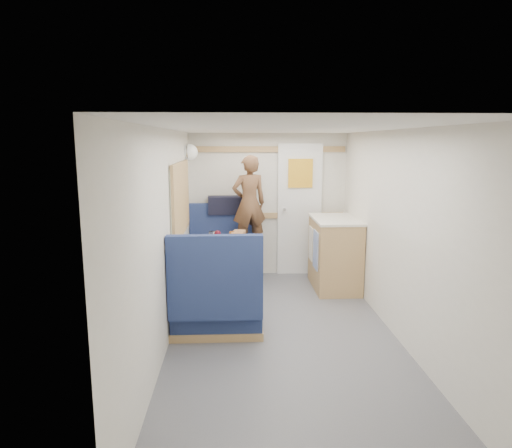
{
  "coord_description": "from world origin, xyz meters",
  "views": [
    {
      "loc": [
        -0.46,
        -4.13,
        1.89
      ],
      "look_at": [
        -0.23,
        0.9,
        0.97
      ],
      "focal_mm": 32.0,
      "sensor_mm": 36.0,
      "label": 1
    }
  ],
  "objects_px": {
    "beer_glass": "(232,236)",
    "tumbler_left": "(209,245)",
    "cheese_block": "(223,243)",
    "tumbler_mid": "(212,236)",
    "bench_near": "(217,306)",
    "tray": "(226,251)",
    "person": "(249,203)",
    "wine_glass": "(218,234)",
    "bread_loaf": "(238,236)",
    "bench_far": "(222,260)",
    "galley_counter": "(334,253)",
    "dome_light": "(190,152)",
    "pepper_grinder": "(213,241)",
    "dinette_table": "(219,257)",
    "duffel_bag": "(226,205)",
    "orange_fruit": "(239,241)"
  },
  "relations": [
    {
      "from": "duffel_bag",
      "to": "tumbler_left",
      "type": "bearing_deg",
      "value": -100.16
    },
    {
      "from": "cheese_block",
      "to": "wine_glass",
      "type": "height_order",
      "value": "wine_glass"
    },
    {
      "from": "wine_glass",
      "to": "tumbler_mid",
      "type": "distance_m",
      "value": 0.22
    },
    {
      "from": "dinette_table",
      "to": "bench_near",
      "type": "bearing_deg",
      "value": -90.0
    },
    {
      "from": "person",
      "to": "galley_counter",
      "type": "bearing_deg",
      "value": 149.47
    },
    {
      "from": "dinette_table",
      "to": "wine_glass",
      "type": "xyz_separation_m",
      "value": [
        -0.01,
        -0.02,
        0.28
      ]
    },
    {
      "from": "orange_fruit",
      "to": "beer_glass",
      "type": "distance_m",
      "value": 0.3
    },
    {
      "from": "bench_far",
      "to": "bread_loaf",
      "type": "distance_m",
      "value": 0.83
    },
    {
      "from": "galley_counter",
      "to": "dinette_table",
      "type": "bearing_deg",
      "value": -159.46
    },
    {
      "from": "dome_light",
      "to": "pepper_grinder",
      "type": "height_order",
      "value": "dome_light"
    },
    {
      "from": "beer_glass",
      "to": "duffel_bag",
      "type": "bearing_deg",
      "value": 95.17
    },
    {
      "from": "dome_light",
      "to": "galley_counter",
      "type": "xyz_separation_m",
      "value": [
        1.86,
        -0.3,
        -1.28
      ]
    },
    {
      "from": "beer_glass",
      "to": "tumbler_left",
      "type": "bearing_deg",
      "value": -116.56
    },
    {
      "from": "person",
      "to": "duffel_bag",
      "type": "xyz_separation_m",
      "value": [
        -0.31,
        0.29,
        -0.06
      ]
    },
    {
      "from": "bread_loaf",
      "to": "orange_fruit",
      "type": "bearing_deg",
      "value": -90.0
    },
    {
      "from": "person",
      "to": "tumbler_left",
      "type": "height_order",
      "value": "person"
    },
    {
      "from": "dinette_table",
      "to": "tray",
      "type": "xyz_separation_m",
      "value": [
        0.09,
        -0.36,
        0.16
      ]
    },
    {
      "from": "dome_light",
      "to": "duffel_bag",
      "type": "bearing_deg",
      "value": 30.58
    },
    {
      "from": "dome_light",
      "to": "wine_glass",
      "type": "relative_size",
      "value": 1.19
    },
    {
      "from": "bench_far",
      "to": "galley_counter",
      "type": "distance_m",
      "value": 1.51
    },
    {
      "from": "galley_counter",
      "to": "tumbler_mid",
      "type": "relative_size",
      "value": 7.71
    },
    {
      "from": "person",
      "to": "tray",
      "type": "distance_m",
      "value": 1.27
    },
    {
      "from": "cheese_block",
      "to": "beer_glass",
      "type": "xyz_separation_m",
      "value": [
        0.1,
        0.32,
        0.02
      ]
    },
    {
      "from": "bench_far",
      "to": "dome_light",
      "type": "distance_m",
      "value": 1.5
    },
    {
      "from": "tumbler_left",
      "to": "tumbler_mid",
      "type": "xyz_separation_m",
      "value": [
        0.01,
        0.45,
        -0.0
      ]
    },
    {
      "from": "tray",
      "to": "bread_loaf",
      "type": "relative_size",
      "value": 1.46
    },
    {
      "from": "wine_glass",
      "to": "bread_loaf",
      "type": "bearing_deg",
      "value": 46.2
    },
    {
      "from": "dinette_table",
      "to": "orange_fruit",
      "type": "height_order",
      "value": "orange_fruit"
    },
    {
      "from": "orange_fruit",
      "to": "bread_loaf",
      "type": "bearing_deg",
      "value": 90.0
    },
    {
      "from": "bench_near",
      "to": "cheese_block",
      "type": "height_order",
      "value": "bench_near"
    },
    {
      "from": "wine_glass",
      "to": "tumbler_left",
      "type": "height_order",
      "value": "wine_glass"
    },
    {
      "from": "dome_light",
      "to": "wine_glass",
      "type": "bearing_deg",
      "value": -66.78
    },
    {
      "from": "tray",
      "to": "beer_glass",
      "type": "bearing_deg",
      "value": 83.77
    },
    {
      "from": "person",
      "to": "cheese_block",
      "type": "relative_size",
      "value": 12.13
    },
    {
      "from": "bread_loaf",
      "to": "beer_glass",
      "type": "bearing_deg",
      "value": -171.93
    },
    {
      "from": "bench_near",
      "to": "tray",
      "type": "height_order",
      "value": "bench_near"
    },
    {
      "from": "cheese_block",
      "to": "bread_loaf",
      "type": "bearing_deg",
      "value": 61.92
    },
    {
      "from": "wine_glass",
      "to": "beer_glass",
      "type": "height_order",
      "value": "wine_glass"
    },
    {
      "from": "dinette_table",
      "to": "bench_far",
      "type": "bearing_deg",
      "value": 90.0
    },
    {
      "from": "orange_fruit",
      "to": "person",
      "type": "bearing_deg",
      "value": 80.76
    },
    {
      "from": "duffel_bag",
      "to": "tumbler_mid",
      "type": "xyz_separation_m",
      "value": [
        -0.16,
        -0.95,
        -0.24
      ]
    },
    {
      "from": "cheese_block",
      "to": "bread_loaf",
      "type": "relative_size",
      "value": 0.42
    },
    {
      "from": "wine_glass",
      "to": "bread_loaf",
      "type": "height_order",
      "value": "wine_glass"
    },
    {
      "from": "cheese_block",
      "to": "tumbler_mid",
      "type": "xyz_separation_m",
      "value": [
        -0.14,
        0.28,
        0.02
      ]
    },
    {
      "from": "dinette_table",
      "to": "beer_glass",
      "type": "relative_size",
      "value": 8.8
    },
    {
      "from": "galley_counter",
      "to": "beer_glass",
      "type": "relative_size",
      "value": 8.8
    },
    {
      "from": "person",
      "to": "tumbler_mid",
      "type": "distance_m",
      "value": 0.86
    },
    {
      "from": "bench_far",
      "to": "bench_near",
      "type": "distance_m",
      "value": 1.73
    },
    {
      "from": "bench_far",
      "to": "cheese_block",
      "type": "xyz_separation_m",
      "value": [
        0.05,
        -0.97,
        0.46
      ]
    },
    {
      "from": "cheese_block",
      "to": "tumbler_mid",
      "type": "distance_m",
      "value": 0.31
    }
  ]
}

